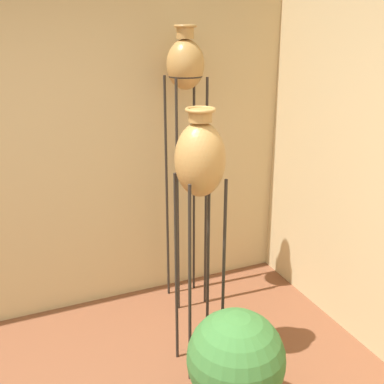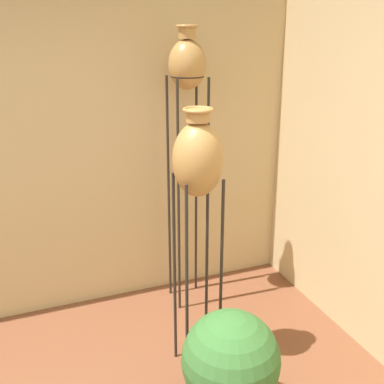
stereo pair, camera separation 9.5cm
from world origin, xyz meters
name	(u,v)px [view 2 (the right image)]	position (x,y,z in m)	size (l,w,h in m)	color
wall_back	(14,148)	(0.00, 2.20, 1.35)	(8.33, 0.06, 2.70)	#D1B784
vase_stand_tall	(187,77)	(1.22, 1.90, 1.83)	(0.27, 0.27, 2.19)	#28231E
vase_stand_medium	(198,165)	(0.99, 1.13, 1.42)	(0.30, 0.30, 1.74)	#28231E
potted_plant	(230,365)	(0.98, 0.60, 0.41)	(0.55, 0.55, 0.72)	olive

